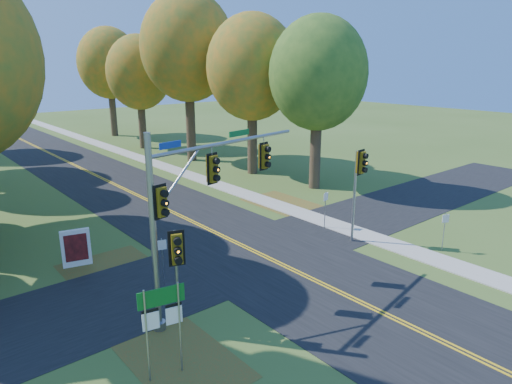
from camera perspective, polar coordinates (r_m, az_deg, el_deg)
ground at (r=22.18m, az=3.36°, el=-9.13°), size 160.00×160.00×0.00m
road_main at (r=22.18m, az=3.36°, el=-9.11°), size 8.00×160.00×0.02m
road_cross at (r=23.54m, az=-0.00°, el=-7.54°), size 60.00×6.00×0.02m
centerline_left at (r=22.11m, az=3.17°, el=-9.14°), size 0.10×160.00×0.01m
centerline_right at (r=22.24m, az=3.55°, el=-9.00°), size 0.10×160.00×0.01m
sidewalk_east at (r=26.49m, az=13.22°, el=-5.19°), size 1.60×160.00×0.06m
leaf_patch_w_near at (r=22.05m, az=-16.77°, el=-9.97°), size 4.00×6.00×0.00m
leaf_patch_e at (r=30.62m, az=4.95°, el=-1.96°), size 3.50×8.00×0.00m
leaf_patch_w_far at (r=16.19m, az=-9.59°, el=-19.76°), size 3.00×5.00×0.00m
tree_e_a at (r=34.51m, az=7.76°, el=14.39°), size 7.20×7.20×12.73m
tree_e_b at (r=39.04m, az=-0.48°, el=15.23°), size 7.60×7.60×13.33m
tree_e_c at (r=45.03m, az=-8.51°, el=17.41°), size 8.80×8.80×15.79m
tree_e_d at (r=52.77m, az=-14.41°, el=14.22°), size 7.00×7.00×12.32m
tree_e_e at (r=63.01m, az=-17.88°, el=15.04°), size 7.80×7.80×13.74m
traffic_mast at (r=16.94m, az=-7.54°, el=-0.50°), size 7.85×1.85×7.21m
east_signal_pole at (r=24.27m, az=12.82°, el=2.36°), size 0.59×0.68×5.09m
ped_signal_pole at (r=16.57m, az=-9.86°, el=-7.84°), size 0.57×0.68×3.74m
route_sign_cluster at (r=14.37m, az=-11.63°, el=-14.63°), size 1.41×0.33×3.07m
info_kiosk at (r=23.34m, az=-21.57°, el=-6.53°), size 1.33×0.51×1.83m
reg_sign_e_north at (r=26.68m, az=8.68°, el=-1.40°), size 0.42×0.10×2.21m
reg_sign_e_south at (r=25.13m, az=22.53°, el=-3.87°), size 0.37×0.18×2.04m
reg_sign_w at (r=20.25m, az=-11.63°, el=-7.48°), size 0.40×0.14×2.12m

